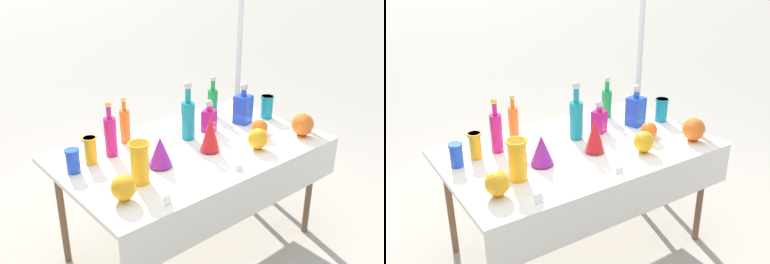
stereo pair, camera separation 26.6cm
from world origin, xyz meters
TOP-DOWN VIEW (x-y plane):
  - ground_plane at (0.00, 0.00)m, footprint 40.00×40.00m
  - display_table at (0.00, -0.03)m, footprint 1.68×1.02m
  - tall_bottle_0 at (-0.29, 0.32)m, footprint 0.07×0.07m
  - tall_bottle_1 at (0.47, 0.32)m, footprint 0.07×0.07m
  - tall_bottle_2 at (0.06, 0.11)m, footprint 0.09×0.09m
  - tall_bottle_3 at (-0.45, 0.21)m, footprint 0.07×0.07m
  - square_decanter_0 at (0.25, 0.12)m, footprint 0.11×0.11m
  - square_decanter_1 at (0.54, 0.08)m, footprint 0.13×0.13m
  - slender_vase_0 at (-0.50, -0.17)m, footprint 0.12×0.12m
  - slender_vase_1 at (-0.73, 0.16)m, footprint 0.08×0.08m
  - slender_vase_2 at (-0.60, 0.20)m, footprint 0.09×0.09m
  - slender_vase_3 at (0.75, 0.04)m, footprint 0.10×0.10m
  - fluted_vase_0 at (0.04, -0.12)m, footprint 0.12×0.12m
  - fluted_vase_1 at (-0.31, -0.09)m, footprint 0.14×0.14m
  - round_bowl_0 at (0.45, -0.16)m, footprint 0.11×0.11m
  - round_bowl_1 at (0.67, -0.34)m, footprint 0.15×0.15m
  - round_bowl_2 at (0.29, -0.29)m, footprint 0.13×0.13m
  - round_bowl_3 at (-0.66, -0.27)m, footprint 0.13×0.13m
  - price_tag_left at (-0.52, -0.44)m, footprint 0.05×0.02m
  - price_tag_center at (0.00, -0.42)m, footprint 0.05×0.02m
  - cardboard_box_behind_left at (0.03, 0.91)m, footprint 0.51×0.46m
  - canopy_pole at (1.03, 0.62)m, footprint 0.18×0.18m

SIDE VIEW (x-z plane):
  - ground_plane at x=0.00m, z-range 0.00..0.00m
  - cardboard_box_behind_left at x=0.03m, z-range -0.04..0.44m
  - display_table at x=0.00m, z-range 0.32..1.08m
  - price_tag_center at x=0.00m, z-range 0.76..0.80m
  - price_tag_left at x=-0.52m, z-range 0.76..0.81m
  - round_bowl_0 at x=0.45m, z-range 0.76..0.88m
  - round_bowl_3 at x=-0.66m, z-range 0.76..0.90m
  - round_bowl_2 at x=0.29m, z-range 0.76..0.90m
  - slender_vase_1 at x=-0.73m, z-range 0.77..0.91m
  - round_bowl_1 at x=0.67m, z-range 0.76..0.92m
  - slender_vase_2 at x=-0.60m, z-range 0.77..0.93m
  - slender_vase_3 at x=0.75m, z-range 0.77..0.93m
  - square_decanter_0 at x=0.25m, z-range 0.74..0.97m
  - fluted_vase_1 at x=-0.31m, z-range 0.76..0.95m
  - fluted_vase_0 at x=0.04m, z-range 0.76..0.99m
  - square_decanter_1 at x=0.54m, z-range 0.73..1.03m
  - tall_bottle_1 at x=0.47m, z-range 0.72..1.03m
  - tall_bottle_0 at x=-0.29m, z-range 0.73..1.03m
  - slender_vase_0 at x=-0.50m, z-range 0.77..1.00m
  - tall_bottle_3 at x=-0.45m, z-range 0.72..1.07m
  - tall_bottle_2 at x=0.06m, z-range 0.72..1.10m
  - canopy_pole at x=1.03m, z-range -0.26..2.43m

